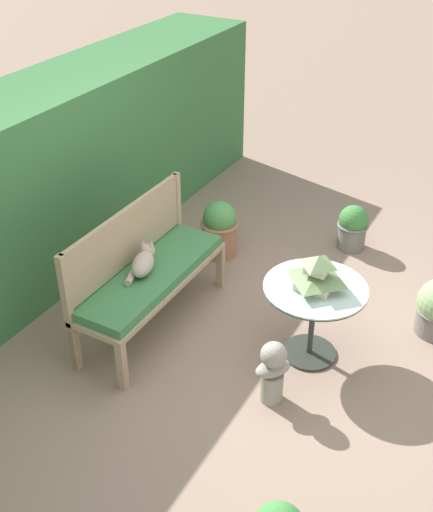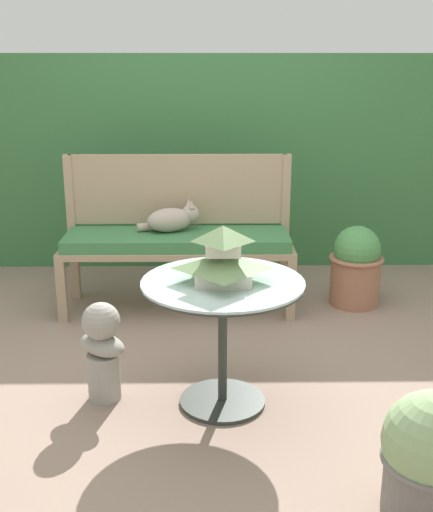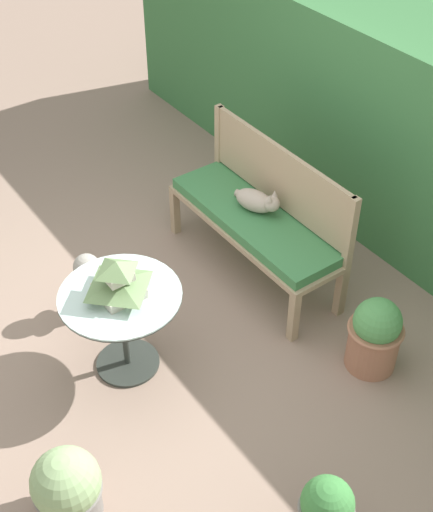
{
  "view_description": "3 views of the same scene",
  "coord_description": "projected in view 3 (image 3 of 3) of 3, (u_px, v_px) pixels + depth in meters",
  "views": [
    {
      "loc": [
        -3.61,
        -1.51,
        3.38
      ],
      "look_at": [
        0.06,
        0.54,
        0.66
      ],
      "focal_mm": 45.0,
      "sensor_mm": 36.0,
      "label": 1
    },
    {
      "loc": [
        0.01,
        -3.11,
        1.65
      ],
      "look_at": [
        0.06,
        0.31,
        0.58
      ],
      "focal_mm": 45.0,
      "sensor_mm": 36.0,
      "label": 2
    },
    {
      "loc": [
        3.02,
        -1.65,
        3.68
      ],
      "look_at": [
        -0.01,
        0.52,
        0.49
      ],
      "focal_mm": 50.0,
      "sensor_mm": 36.0,
      "label": 3
    }
  ],
  "objects": [
    {
      "name": "bench_backrest",
      "position": [
        279.0,
        182.0,
        5.17
      ],
      "size": [
        1.54,
        0.06,
        1.02
      ],
      "color": "tan",
      "rests_on": "ground"
    },
    {
      "name": "garden_bust",
      "position": [
        89.0,
        282.0,
        5.02
      ],
      "size": [
        0.3,
        0.28,
        0.51
      ],
      "rotation": [
        0.0,
        0.0,
        -0.63
      ],
      "color": "gray",
      "rests_on": "ground"
    },
    {
      "name": "pagoda_birdhouse",
      "position": [
        118.0,
        281.0,
        4.32
      ],
      "size": [
        0.35,
        0.35,
        0.27
      ],
      "color": "beige",
      "rests_on": "patio_table"
    },
    {
      "name": "foliage_hedge_back",
      "position": [
        411.0,
        133.0,
        5.49
      ],
      "size": [
        6.4,
        0.92,
        1.67
      ],
      "primitive_type": "cube",
      "color": "#38703D",
      "rests_on": "ground"
    },
    {
      "name": "patio_table",
      "position": [
        122.0,
        310.0,
        4.48
      ],
      "size": [
        0.77,
        0.77,
        0.64
      ],
      "color": "#2D332D",
      "rests_on": "ground"
    },
    {
      "name": "ground",
      "position": [
        157.0,
        338.0,
        4.98
      ],
      "size": [
        30.0,
        30.0,
        0.0
      ],
      "primitive_type": "plane",
      "color": "gray"
    },
    {
      "name": "potted_plant_table_near",
      "position": [
        67.0,
        488.0,
        3.83
      ],
      "size": [
        0.38,
        0.38,
        0.49
      ],
      "color": "slate",
      "rests_on": "ground"
    },
    {
      "name": "cat",
      "position": [
        257.0,
        201.0,
        5.19
      ],
      "size": [
        0.42,
        0.25,
        0.21
      ],
      "rotation": [
        0.0,
        0.0,
        0.34
      ],
      "color": "#A89989",
      "rests_on": "garden_bench"
    },
    {
      "name": "potted_plant_table_far",
      "position": [
        375.0,
        335.0,
        4.63
      ],
      "size": [
        0.37,
        0.37,
        0.56
      ],
      "color": "#9E664C",
      "rests_on": "ground"
    },
    {
      "name": "garden_bench",
      "position": [
        253.0,
        223.0,
        5.25
      ],
      "size": [
        1.54,
        0.49,
        0.53
      ],
      "color": "tan",
      "rests_on": "ground"
    },
    {
      "name": "potted_plant_patio_mid",
      "position": [
        326.0,
        511.0,
        3.73
      ],
      "size": [
        0.3,
        0.3,
        0.46
      ],
      "color": "slate",
      "rests_on": "ground"
    }
  ]
}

